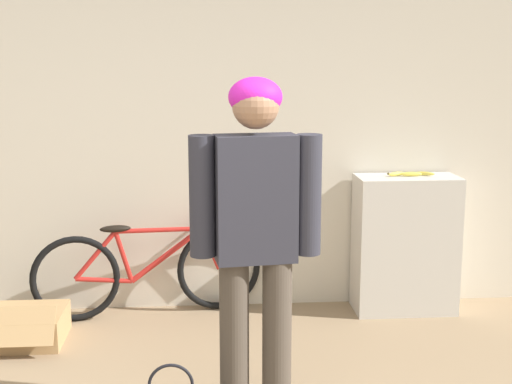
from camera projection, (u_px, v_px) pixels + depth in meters
name	position (u px, v px, depth m)	size (l,w,h in m)	color
wall_back	(203.00, 136.00, 5.25)	(8.00, 0.07, 2.60)	beige
side_shelf	(405.00, 244.00, 5.28)	(0.74, 0.37, 1.02)	beige
person	(256.00, 224.00, 3.59)	(0.66, 0.26, 1.78)	#4C4238
bicycle	(149.00, 271.00, 5.20)	(1.66, 0.47, 0.70)	black
banana	(410.00, 174.00, 5.19)	(0.35, 0.09, 0.03)	#EAD64C
cardboard_box	(27.00, 326.00, 4.76)	(0.50, 0.57, 0.30)	tan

